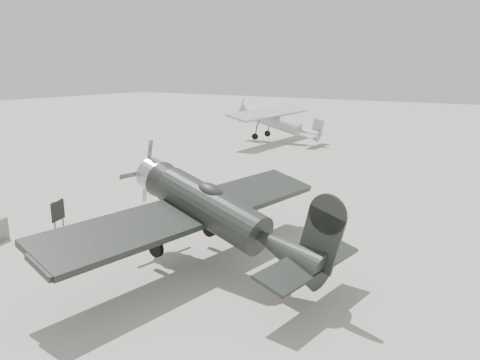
% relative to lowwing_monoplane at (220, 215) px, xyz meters
% --- Properties ---
extents(ground, '(160.00, 160.00, 0.00)m').
position_rel_lowwing_monoplane_xyz_m(ground, '(-3.48, 1.82, -1.93)').
color(ground, gray).
rests_on(ground, ground).
extents(lowwing_monoplane, '(8.15, 11.38, 3.65)m').
position_rel_lowwing_monoplane_xyz_m(lowwing_monoplane, '(0.00, 0.00, 0.00)').
color(lowwing_monoplane, black).
rests_on(lowwing_monoplane, ground).
extents(highwing_monoplane, '(8.16, 11.41, 3.26)m').
position_rel_lowwing_monoplane_xyz_m(highwing_monoplane, '(-11.49, 24.93, 0.11)').
color(highwing_monoplane, '#A9ACAE').
rests_on(highwing_monoplane, ground).
extents(sign_board, '(0.31, 0.80, 1.19)m').
position_rel_lowwing_monoplane_xyz_m(sign_board, '(-8.13, -0.18, -1.22)').
color(sign_board, '#333333').
rests_on(sign_board, ground).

